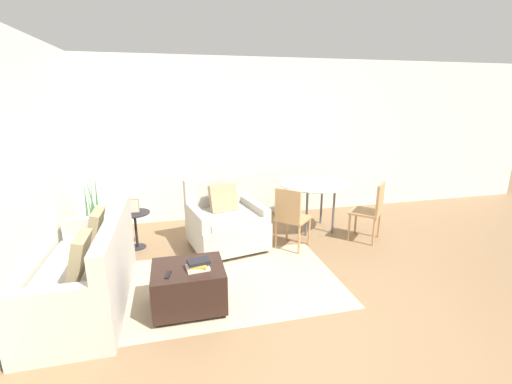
{
  "coord_description": "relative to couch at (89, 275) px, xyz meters",
  "views": [
    {
      "loc": [
        -1.28,
        -2.59,
        2.09
      ],
      "look_at": [
        -0.12,
        2.12,
        0.75
      ],
      "focal_mm": 24.0,
      "sensor_mm": 36.0,
      "label": 1
    }
  ],
  "objects": [
    {
      "name": "book_stack",
      "position": [
        1.1,
        -0.4,
        0.19
      ],
      "size": [
        0.24,
        0.2,
        0.09
      ],
      "color": "beige",
      "rests_on": "ottoman"
    },
    {
      "name": "area_rug",
      "position": [
        1.3,
        0.03,
        -0.31
      ],
      "size": [
        2.89,
        1.67,
        0.01
      ],
      "color": "tan",
      "rests_on": "ground_plane"
    },
    {
      "name": "potted_plant",
      "position": [
        -0.18,
        1.3,
        -0.08
      ],
      "size": [
        0.38,
        0.38,
        1.13
      ],
      "color": "#333338",
      "rests_on": "ground_plane"
    },
    {
      "name": "wall_left",
      "position": [
        -0.54,
        0.58,
        1.06
      ],
      "size": [
        0.06,
        12.0,
        2.75
      ],
      "color": "silver",
      "rests_on": "ground_plane"
    },
    {
      "name": "ground_plane",
      "position": [
        2.2,
        -0.92,
        -0.31
      ],
      "size": [
        20.0,
        20.0,
        0.0
      ],
      "primitive_type": "plane",
      "color": "brown"
    },
    {
      "name": "wall_back",
      "position": [
        2.2,
        2.37,
        1.06
      ],
      "size": [
        12.0,
        0.06,
        2.75
      ],
      "color": "silver",
      "rests_on": "ground_plane"
    },
    {
      "name": "dining_chair_near_left",
      "position": [
        2.47,
        0.75,
        0.2
      ],
      "size": [
        0.59,
        0.59,
        0.9
      ],
      "color": "tan",
      "rests_on": "ground_plane"
    },
    {
      "name": "tv_remote_primary",
      "position": [
        0.8,
        -0.46,
        0.15
      ],
      "size": [
        0.07,
        0.15,
        0.01
      ],
      "color": "black",
      "rests_on": "ottoman"
    },
    {
      "name": "dining_table",
      "position": [
        3.11,
        1.39,
        0.38
      ],
      "size": [
        1.17,
        1.17,
        0.78
      ],
      "color": "#8C9E99",
      "rests_on": "ground_plane"
    },
    {
      "name": "tv_remote_secondary",
      "position": [
        1.09,
        -0.3,
        0.15
      ],
      "size": [
        0.12,
        0.16,
        0.01
      ],
      "color": "#B7B7BC",
      "rests_on": "ottoman"
    },
    {
      "name": "armchair",
      "position": [
        1.6,
        1.05,
        0.05
      ],
      "size": [
        1.14,
        1.1,
        0.96
      ],
      "color": "#B2ADA3",
      "rests_on": "ground_plane"
    },
    {
      "name": "side_table",
      "position": [
        0.35,
        1.31,
        0.06
      ],
      "size": [
        0.42,
        0.42,
        0.53
      ],
      "color": "black",
      "rests_on": "ground_plane"
    },
    {
      "name": "picture_frame",
      "position": [
        0.35,
        1.31,
        0.32
      ],
      "size": [
        0.15,
        0.07,
        0.19
      ],
      "color": "#8C6647",
      "rests_on": "side_table"
    },
    {
      "name": "dining_chair_near_right",
      "position": [
        3.75,
        0.75,
        0.2
      ],
      "size": [
        0.59,
        0.59,
        0.9
      ],
      "color": "tan",
      "rests_on": "ground_plane"
    },
    {
      "name": "couch",
      "position": [
        0.0,
        0.0,
        0.0
      ],
      "size": [
        0.83,
        1.81,
        0.92
      ],
      "color": "#B2ADA3",
      "rests_on": "ground_plane"
    },
    {
      "name": "ottoman",
      "position": [
        1.0,
        -0.35,
        -0.07
      ],
      "size": [
        0.71,
        0.59,
        0.46
      ],
      "color": "black",
      "rests_on": "ground_plane"
    }
  ]
}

